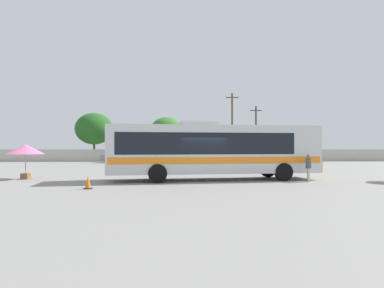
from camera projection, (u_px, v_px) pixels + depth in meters
ground_plane at (196, 169)px, 29.05m from camera, size 300.00×300.00×0.00m
perimeter_wall at (191, 155)px, 43.76m from camera, size 80.00×0.30×1.63m
coach_bus_silver_orange at (212, 149)px, 19.63m from camera, size 12.75×3.98×3.48m
attendant_by_bus_door at (308, 166)px, 18.58m from camera, size 0.38×0.38×1.57m
vendor_umbrella_near_gate_pink at (26, 150)px, 20.09m from camera, size 2.17×2.17×2.14m
parked_car_leftmost_grey at (120, 156)px, 40.51m from camera, size 4.46×2.24×1.52m
parked_car_second_dark_blue at (164, 157)px, 39.79m from camera, size 4.26×2.14×1.47m
parked_car_third_black at (213, 156)px, 40.45m from camera, size 4.26×2.29×1.54m
utility_pole_near at (232, 126)px, 45.56m from camera, size 1.80×0.24×9.45m
utility_pole_far at (256, 132)px, 46.65m from camera, size 1.76×0.61×7.75m
roadside_tree_left at (94, 129)px, 47.80m from camera, size 5.42×5.42×6.90m
roadside_tree_midleft at (167, 132)px, 48.52m from camera, size 5.06×5.06×6.37m
traffic_cone_on_apron at (88, 182)px, 15.44m from camera, size 0.36×0.36×0.64m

